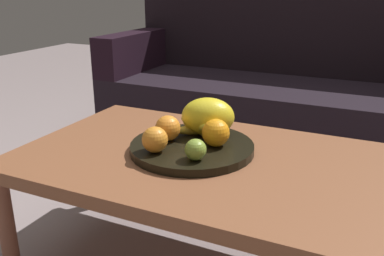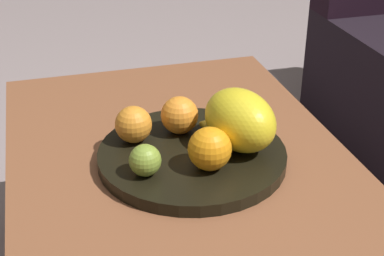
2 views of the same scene
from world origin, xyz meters
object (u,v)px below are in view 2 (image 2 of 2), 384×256
at_px(melon_large_front, 240,120).
at_px(orange_front, 210,149).
at_px(orange_left, 133,124).
at_px(fruit_bowl, 192,156).
at_px(banana_bunch, 227,131).
at_px(orange_right, 180,115).
at_px(coffee_table, 190,194).
at_px(apple_front, 145,160).

height_order(melon_large_front, orange_front, melon_large_front).
bearing_deg(orange_left, fruit_bowl, 56.46).
bearing_deg(banana_bunch, orange_right, -129.30).
relative_size(fruit_bowl, melon_large_front, 2.24).
bearing_deg(orange_left, orange_front, 40.10).
relative_size(coffee_table, apple_front, 18.42).
bearing_deg(orange_front, orange_left, -139.90).
height_order(coffee_table, orange_left, orange_left).
bearing_deg(banana_bunch, melon_large_front, 34.36).
xyz_separation_m(orange_right, apple_front, (0.14, -0.10, -0.01)).
distance_m(melon_large_front, banana_bunch, 0.05).
bearing_deg(fruit_bowl, orange_front, 11.35).
bearing_deg(orange_left, orange_right, 96.65).
bearing_deg(coffee_table, apple_front, -82.99).
bearing_deg(coffee_table, orange_front, 57.04).
bearing_deg(melon_large_front, banana_bunch, -145.64).
distance_m(orange_front, banana_bunch, 0.11).
height_order(orange_left, orange_right, orange_right).
xyz_separation_m(orange_front, banana_bunch, (-0.08, 0.06, -0.02)).
relative_size(fruit_bowl, orange_front, 4.54).
distance_m(melon_large_front, orange_left, 0.21).
bearing_deg(banana_bunch, fruit_bowl, -80.54).
height_order(fruit_bowl, orange_right, orange_right).
bearing_deg(melon_large_front, apple_front, -76.26).
xyz_separation_m(fruit_bowl, orange_right, (-0.08, -0.00, 0.05)).
bearing_deg(coffee_table, orange_right, 173.71).
xyz_separation_m(fruit_bowl, apple_front, (0.06, -0.11, 0.04)).
bearing_deg(orange_left, melon_large_front, 67.96).
relative_size(melon_large_front, banana_bunch, 1.11).
bearing_deg(fruit_bowl, coffee_table, -20.64).
xyz_separation_m(coffee_table, melon_large_front, (-0.04, 0.11, 0.13)).
bearing_deg(coffee_table, banana_bunch, 123.04).
bearing_deg(orange_front, orange_right, -172.95).
bearing_deg(fruit_bowl, melon_large_front, 83.05).
height_order(melon_large_front, orange_left, melon_large_front).
height_order(orange_right, apple_front, orange_right).
distance_m(melon_large_front, apple_front, 0.21).
relative_size(fruit_bowl, orange_right, 4.78).
height_order(fruit_bowl, melon_large_front, melon_large_front).
height_order(orange_left, apple_front, orange_left).
relative_size(orange_front, orange_right, 1.05).
height_order(melon_large_front, apple_front, melon_large_front).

